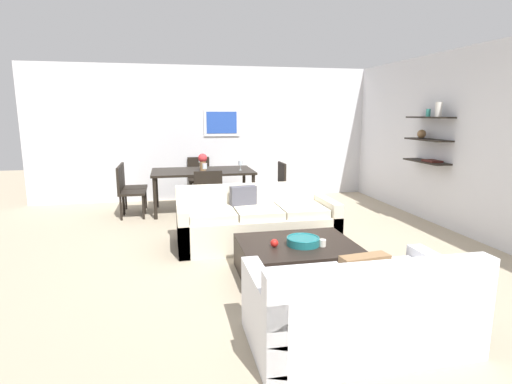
# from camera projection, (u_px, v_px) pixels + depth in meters

# --- Properties ---
(ground_plane) EXTENTS (18.00, 18.00, 0.00)m
(ground_plane) POSITION_uv_depth(u_px,v_px,m) (266.00, 251.00, 5.30)
(ground_plane) COLOR tan
(back_wall_unit) EXTENTS (8.40, 0.09, 2.70)m
(back_wall_unit) POSITION_uv_depth(u_px,v_px,m) (241.00, 133.00, 8.49)
(back_wall_unit) COLOR silver
(back_wall_unit) RESTS_ON ground
(right_wall_shelf_unit) EXTENTS (0.34, 8.20, 2.70)m
(right_wall_shelf_unit) POSITION_uv_depth(u_px,v_px,m) (448.00, 141.00, 6.25)
(right_wall_shelf_unit) COLOR silver
(right_wall_shelf_unit) RESTS_ON ground
(sofa_beige) EXTENTS (2.13, 0.90, 0.78)m
(sofa_beige) POSITION_uv_depth(u_px,v_px,m) (256.00, 223.00, 5.56)
(sofa_beige) COLOR beige
(sofa_beige) RESTS_ON ground
(loveseat_white) EXTENTS (1.66, 0.90, 0.78)m
(loveseat_white) POSITION_uv_depth(u_px,v_px,m) (359.00, 309.00, 3.12)
(loveseat_white) COLOR white
(loveseat_white) RESTS_ON ground
(coffee_table) EXTENTS (1.25, 1.03, 0.38)m
(coffee_table) POSITION_uv_depth(u_px,v_px,m) (297.00, 260.00, 4.44)
(coffee_table) COLOR black
(coffee_table) RESTS_ON ground
(decorative_bowl) EXTENTS (0.36, 0.36, 0.09)m
(decorative_bowl) POSITION_uv_depth(u_px,v_px,m) (303.00, 241.00, 4.35)
(decorative_bowl) COLOR #19666B
(decorative_bowl) RESTS_ON coffee_table
(candle_jar) EXTENTS (0.08, 0.08, 0.07)m
(candle_jar) POSITION_uv_depth(u_px,v_px,m) (322.00, 243.00, 4.31)
(candle_jar) COLOR silver
(candle_jar) RESTS_ON coffee_table
(apple_on_coffee_table) EXTENTS (0.09, 0.09, 0.09)m
(apple_on_coffee_table) POSITION_uv_depth(u_px,v_px,m) (274.00, 243.00, 4.28)
(apple_on_coffee_table) COLOR red
(apple_on_coffee_table) RESTS_ON coffee_table
(dining_table) EXTENTS (1.81, 1.03, 0.75)m
(dining_table) POSITION_uv_depth(u_px,v_px,m) (203.00, 174.00, 7.36)
(dining_table) COLOR black
(dining_table) RESTS_ON ground
(dining_chair_foot) EXTENTS (0.44, 0.44, 0.88)m
(dining_chair_foot) POSITION_uv_depth(u_px,v_px,m) (208.00, 193.00, 6.51)
(dining_chair_foot) COLOR black
(dining_chair_foot) RESTS_ON ground
(dining_chair_left_near) EXTENTS (0.44, 0.44, 0.88)m
(dining_chair_left_near) POSITION_uv_depth(u_px,v_px,m) (127.00, 189.00, 6.91)
(dining_chair_left_near) COLOR black
(dining_chair_left_near) RESTS_ON ground
(dining_chair_head) EXTENTS (0.44, 0.44, 0.88)m
(dining_chair_head) POSITION_uv_depth(u_px,v_px,m) (199.00, 176.00, 8.29)
(dining_chair_head) COLOR black
(dining_chair_head) RESTS_ON ground
(dining_chair_right_near) EXTENTS (0.44, 0.44, 0.88)m
(dining_chair_right_near) POSITION_uv_depth(u_px,v_px,m) (276.00, 183.00, 7.45)
(dining_chair_right_near) COLOR black
(dining_chair_right_near) RESTS_ON ground
(dining_chair_left_far) EXTENTS (0.44, 0.44, 0.88)m
(dining_chair_left_far) POSITION_uv_depth(u_px,v_px,m) (129.00, 184.00, 7.35)
(dining_chair_left_far) COLOR black
(dining_chair_left_far) RESTS_ON ground
(wine_glass_right_near) EXTENTS (0.07, 0.07, 0.17)m
(wine_glass_right_near) POSITION_uv_depth(u_px,v_px,m) (240.00, 163.00, 7.34)
(wine_glass_right_near) COLOR silver
(wine_glass_right_near) RESTS_ON dining_table
(wine_glass_foot) EXTENTS (0.08, 0.08, 0.18)m
(wine_glass_foot) POSITION_uv_depth(u_px,v_px,m) (205.00, 166.00, 6.89)
(wine_glass_foot) COLOR silver
(wine_glass_foot) RESTS_ON dining_table
(wine_glass_head) EXTENTS (0.07, 0.07, 0.18)m
(wine_glass_head) POSITION_uv_depth(u_px,v_px,m) (200.00, 160.00, 7.77)
(wine_glass_head) COLOR silver
(wine_glass_head) RESTS_ON dining_table
(centerpiece_vase) EXTENTS (0.16, 0.16, 0.31)m
(centerpiece_vase) POSITION_uv_depth(u_px,v_px,m) (203.00, 161.00, 7.28)
(centerpiece_vase) COLOR olive
(centerpiece_vase) RESTS_ON dining_table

